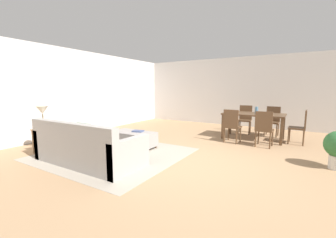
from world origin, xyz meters
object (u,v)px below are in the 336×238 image
at_px(dining_chair_near_right, 264,127).
at_px(dining_chair_head_east, 301,125).
at_px(couch, 87,149).
at_px(book_on_ottoman, 138,131).
at_px(dining_chair_far_right, 272,119).
at_px(dining_chair_far_left, 245,118).
at_px(dining_table, 253,116).
at_px(vase_centerpiece, 256,110).
at_px(dining_chair_near_left, 232,124).
at_px(ottoman_table, 133,139).
at_px(table_lamp, 42,111).
at_px(side_table, 44,134).

distance_m(dining_chair_near_right, dining_chair_head_east, 1.15).
bearing_deg(couch, book_on_ottoman, 84.83).
distance_m(dining_chair_far_right, book_on_ottoman, 4.28).
xyz_separation_m(dining_chair_near_right, book_on_ottoman, (-2.71, -1.64, -0.10)).
bearing_deg(book_on_ottoman, dining_chair_head_east, 35.24).
bearing_deg(dining_chair_far_left, dining_table, -64.14).
height_order(dining_chair_near_right, dining_chair_head_east, same).
relative_size(dining_chair_far_left, vase_centerpiece, 4.72).
relative_size(dining_chair_far_right, dining_chair_head_east, 1.00).
height_order(couch, dining_chair_near_left, dining_chair_near_left).
bearing_deg(book_on_ottoman, couch, -95.17).
height_order(dining_chair_near_left, dining_chair_near_right, same).
xyz_separation_m(ottoman_table, vase_centerpiece, (2.47, 2.59, 0.63)).
height_order(couch, table_lamp, table_lamp).
bearing_deg(table_lamp, side_table, 180.00).
relative_size(dining_table, dining_chair_head_east, 1.82).
distance_m(table_lamp, dining_chair_near_left, 4.71).
distance_m(side_table, dining_chair_head_east, 6.42).
xyz_separation_m(side_table, table_lamp, (0.00, 0.00, 0.53)).
relative_size(couch, table_lamp, 4.33).
bearing_deg(dining_chair_far_left, ottoman_table, -120.71).
height_order(dining_table, dining_chair_far_right, dining_chair_far_right).
bearing_deg(side_table, dining_table, 45.67).
relative_size(ottoman_table, dining_chair_far_left, 1.22).
bearing_deg(dining_chair_far_left, vase_centerpiece, -59.37).
distance_m(couch, dining_chair_near_left, 3.74).
height_order(ottoman_table, dining_table, dining_table).
height_order(couch, side_table, couch).
relative_size(ottoman_table, dining_chair_far_right, 1.22).
bearing_deg(dining_chair_far_right, table_lamp, -132.13).
bearing_deg(dining_chair_far_right, vase_centerpiece, -115.57).
bearing_deg(vase_centerpiece, dining_chair_far_right, 64.43).
bearing_deg(ottoman_table, side_table, -136.44).
relative_size(couch, ottoman_table, 2.02).
bearing_deg(dining_chair_near_right, table_lamp, -143.89).
bearing_deg(table_lamp, dining_table, 45.67).
height_order(table_lamp, dining_chair_far_left, table_lamp).
distance_m(side_table, dining_chair_far_right, 6.42).
distance_m(couch, side_table, 1.44).
bearing_deg(dining_chair_near_left, dining_chair_head_east, 25.69).
bearing_deg(dining_table, book_on_ottoman, -132.79).
height_order(dining_chair_near_right, dining_chair_far_right, same).
height_order(side_table, dining_chair_far_right, dining_chair_far_right).
height_order(dining_chair_near_left, dining_chair_far_right, same).
bearing_deg(book_on_ottoman, ottoman_table, -141.84).
bearing_deg(dining_chair_near_right, dining_chair_near_left, 176.30).
bearing_deg(vase_centerpiece, ottoman_table, -133.58).
height_order(couch, dining_chair_head_east, dining_chair_head_east).
bearing_deg(ottoman_table, vase_centerpiece, 46.42).
bearing_deg(dining_chair_near_right, side_table, -143.89).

